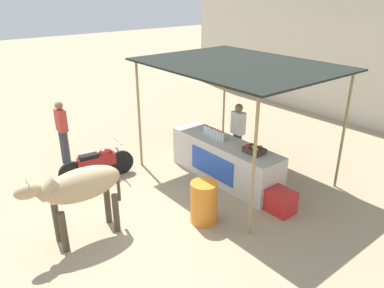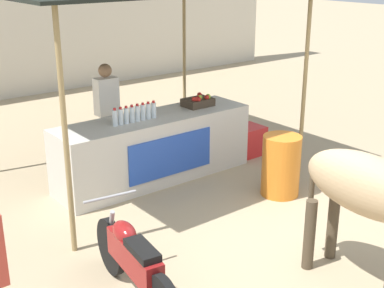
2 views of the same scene
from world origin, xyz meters
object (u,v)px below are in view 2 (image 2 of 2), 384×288
Objects in this scene: stall_counter at (155,148)px; cooler_box at (245,141)px; water_barrel at (281,166)px; fruit_crate at (198,101)px; cow at (372,192)px; motorcycle_parked at (134,261)px; vendor_behind_counter at (107,116)px.

stall_counter reaches higher than cooler_box.
stall_counter is at bearing 176.81° from cooler_box.
stall_counter is at bearing 124.21° from water_barrel.
fruit_crate is 1.69m from water_barrel.
cow reaches higher than fruit_crate.
fruit_crate is 1.20m from cooler_box.
cow is 1.02× the size of motorcycle_parked.
fruit_crate is at bearing 2.72° from stall_counter.
fruit_crate is 1.40m from vendor_behind_counter.
cow is at bearing -116.06° from water_barrel.
fruit_crate is (0.85, 0.04, 0.56)m from stall_counter.
motorcycle_parked is at bearing -116.17° from vendor_behind_counter.
stall_counter is 3.54× the size of water_barrel.
vendor_behind_counter is 4.33m from cow.
stall_counter is 5.00× the size of cooler_box.
motorcycle_parked is at bearing -128.35° from stall_counter.
stall_counter is at bearing -66.04° from vendor_behind_counter.
cooler_box is at bearing 63.85° from cow.
water_barrel is (0.19, -1.57, -0.61)m from fruit_crate.
motorcycle_parked reaches higher than water_barrel.
cow reaches higher than motorcycle_parked.
cow reaches higher than water_barrel.
fruit_crate is 3.68m from cow.
stall_counter reaches higher than motorcycle_parked.
cooler_box is (1.75, -0.10, -0.24)m from stall_counter.
cooler_box is at bearing -8.76° from fruit_crate.
cow is (-0.99, -2.03, 0.61)m from water_barrel.
cow is at bearing -116.15° from cooler_box.
stall_counter is 1.02m from fruit_crate.
vendor_behind_counter is 2.33m from cooler_box.
water_barrel is at bearing -83.21° from fruit_crate.
water_barrel is at bearing 63.94° from cow.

